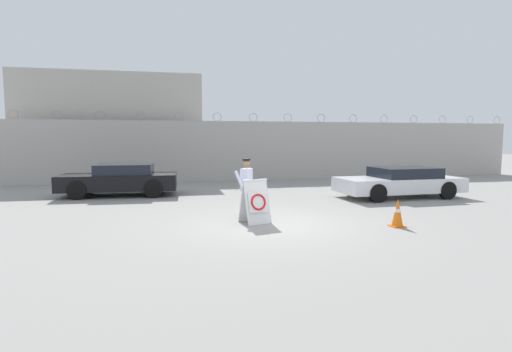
{
  "coord_description": "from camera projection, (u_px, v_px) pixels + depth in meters",
  "views": [
    {
      "loc": [
        -2.67,
        -10.14,
        2.28
      ],
      "look_at": [
        -0.07,
        1.42,
        1.16
      ],
      "focal_mm": 28.0,
      "sensor_mm": 36.0,
      "label": 1
    }
  ],
  "objects": [
    {
      "name": "ground_plane",
      "position": [
        270.0,
        224.0,
        10.65
      ],
      "size": [
        90.0,
        90.0,
        0.0
      ],
      "primitive_type": "plane",
      "color": "gray"
    },
    {
      "name": "perimeter_wall",
      "position": [
        218.0,
        151.0,
        21.33
      ],
      "size": [
        36.0,
        0.3,
        3.65
      ],
      "color": "#ADA8A0",
      "rests_on": "ground_plane"
    },
    {
      "name": "building_block",
      "position": [
        117.0,
        128.0,
        24.71
      ],
      "size": [
        9.83,
        7.45,
        5.82
      ],
      "color": "#B2ADA3",
      "rests_on": "ground_plane"
    },
    {
      "name": "barricade_sign",
      "position": [
        255.0,
        201.0,
        10.74
      ],
      "size": [
        0.85,
        0.82,
        1.19
      ],
      "rotation": [
        0.0,
        0.0,
        0.27
      ],
      "color": "white",
      "rests_on": "ground_plane"
    },
    {
      "name": "security_guard",
      "position": [
        246.0,
        185.0,
        11.35
      ],
      "size": [
        0.6,
        0.55,
        1.71
      ],
      "rotation": [
        0.0,
        0.0,
        -2.15
      ],
      "color": "black",
      "rests_on": "ground_plane"
    },
    {
      "name": "traffic_cone_near",
      "position": [
        397.0,
        213.0,
        10.31
      ],
      "size": [
        0.35,
        0.35,
        0.74
      ],
      "color": "orange",
      "rests_on": "ground_plane"
    },
    {
      "name": "parked_car_front_coupe",
      "position": [
        120.0,
        179.0,
        15.85
      ],
      "size": [
        4.55,
        2.07,
        1.26
      ],
      "rotation": [
        0.0,
        0.0,
        3.09
      ],
      "color": "black",
      "rests_on": "ground_plane"
    },
    {
      "name": "parked_car_far_side",
      "position": [
        400.0,
        182.0,
        15.42
      ],
      "size": [
        4.82,
        2.15,
        1.16
      ],
      "rotation": [
        0.0,
        0.0,
        3.18
      ],
      "color": "black",
      "rests_on": "ground_plane"
    }
  ]
}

